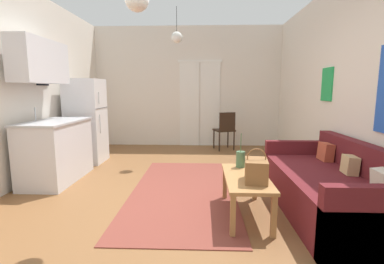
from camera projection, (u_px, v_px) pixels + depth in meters
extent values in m
cube|color=brown|center=(172.00, 207.00, 3.39)|extent=(5.06, 7.86, 0.10)
cube|color=silver|center=(188.00, 87.00, 6.80)|extent=(4.66, 0.10, 2.88)
cube|color=white|center=(190.00, 105.00, 6.80)|extent=(0.48, 0.02, 2.02)
cube|color=white|center=(210.00, 105.00, 6.78)|extent=(0.48, 0.02, 2.02)
cube|color=white|center=(200.00, 61.00, 6.63)|extent=(1.06, 0.03, 0.06)
cube|color=silver|center=(375.00, 84.00, 3.08)|extent=(0.10, 7.46, 2.88)
cube|color=green|center=(327.00, 84.00, 4.12)|extent=(0.02, 0.34, 0.49)
cube|color=black|center=(42.00, 73.00, 4.46)|extent=(0.02, 0.32, 0.40)
cube|color=brown|center=(184.00, 191.00, 3.80)|extent=(1.38, 2.84, 0.01)
cube|color=#5B191E|center=(325.00, 193.00, 3.09)|extent=(0.92, 1.99, 0.46)
cube|color=#5B191E|center=(362.00, 179.00, 3.05)|extent=(0.15, 1.99, 0.79)
cube|color=#5B191E|center=(379.00, 226.00, 2.15)|extent=(0.92, 0.11, 0.65)
cube|color=#5B191E|center=(297.00, 163.00, 4.01)|extent=(0.92, 0.11, 0.65)
cube|color=beige|center=(383.00, 182.00, 2.47)|extent=(0.14, 0.21, 0.22)
cube|color=tan|center=(350.00, 165.00, 3.03)|extent=(0.15, 0.21, 0.21)
cube|color=#B74C33|center=(326.00, 152.00, 3.61)|extent=(0.15, 0.23, 0.24)
cube|color=#A87542|center=(246.00, 178.00, 3.01)|extent=(0.46, 1.01, 0.04)
cube|color=#A87542|center=(233.00, 216.00, 2.58)|extent=(0.05, 0.05, 0.41)
cube|color=#A87542|center=(274.00, 217.00, 2.57)|extent=(0.05, 0.05, 0.41)
cube|color=#A87542|center=(225.00, 183.00, 3.51)|extent=(0.05, 0.05, 0.41)
cube|color=#A87542|center=(255.00, 183.00, 3.49)|extent=(0.05, 0.05, 0.41)
cylinder|color=#47704C|center=(240.00, 159.00, 3.34)|extent=(0.11, 0.11, 0.19)
cylinder|color=#477F42|center=(241.00, 142.00, 3.30)|extent=(0.01, 0.01, 0.22)
cube|color=brown|center=(256.00, 171.00, 2.81)|extent=(0.26, 0.33, 0.23)
torus|color=brown|center=(257.00, 158.00, 2.79)|extent=(0.20, 0.01, 0.20)
cube|color=white|center=(86.00, 121.00, 5.24)|extent=(0.61, 0.62, 1.57)
cube|color=#4C4C51|center=(102.00, 108.00, 5.19)|extent=(0.01, 0.60, 0.01)
cylinder|color=#B7BABF|center=(99.00, 98.00, 5.00)|extent=(0.02, 0.02, 0.22)
cylinder|color=#B7BABF|center=(100.00, 124.00, 5.07)|extent=(0.02, 0.02, 0.35)
cube|color=silver|center=(57.00, 152.00, 4.20)|extent=(0.61, 1.20, 0.89)
cube|color=#B7BABF|center=(54.00, 122.00, 4.13)|extent=(0.64, 1.23, 0.03)
cube|color=#999BA0|center=(53.00, 125.00, 4.08)|extent=(0.36, 0.40, 0.10)
cylinder|color=#B7BABF|center=(35.00, 114.00, 4.07)|extent=(0.02, 0.02, 0.20)
cube|color=silver|center=(40.00, 61.00, 4.00)|extent=(0.32, 1.08, 0.62)
cylinder|color=black|center=(228.00, 138.00, 6.65)|extent=(0.03, 0.03, 0.44)
cylinder|color=black|center=(214.00, 139.00, 6.55)|extent=(0.03, 0.03, 0.44)
cylinder|color=black|center=(234.00, 141.00, 6.33)|extent=(0.03, 0.03, 0.44)
cylinder|color=black|center=(219.00, 142.00, 6.22)|extent=(0.03, 0.03, 0.44)
cube|color=black|center=(224.00, 130.00, 6.40)|extent=(0.53, 0.51, 0.04)
cube|color=black|center=(227.00, 122.00, 6.20)|extent=(0.37, 0.15, 0.41)
cylinder|color=black|center=(177.00, 19.00, 5.08)|extent=(0.01, 0.01, 0.44)
sphere|color=white|center=(177.00, 37.00, 5.13)|extent=(0.21, 0.21, 0.21)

